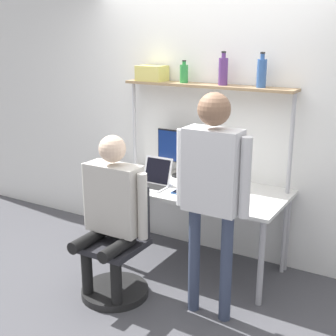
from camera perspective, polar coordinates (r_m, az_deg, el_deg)
ground_plane at (r=4.24m, az=-0.05°, el=-13.76°), size 12.00×12.00×0.00m
wall_back at (r=4.49m, az=5.51°, el=6.29°), size 8.00×0.06×2.70m
desk at (r=4.28m, az=2.81°, el=-3.22°), size 1.74×0.80×0.77m
shelf_unit at (r=4.35m, az=4.67°, el=6.53°), size 1.65×0.22×1.67m
monitor at (r=4.50m, az=1.51°, el=2.20°), size 0.50×0.16×0.45m
laptop at (r=4.27m, az=-1.58°, el=-1.24°), size 0.28×0.26×0.25m
cell_phone at (r=4.12m, az=1.24°, el=-2.84°), size 0.07×0.15×0.01m
office_chair at (r=3.99m, az=-6.23°, el=-11.28°), size 0.56×0.56×0.93m
person_seated at (r=3.74m, az=-6.89°, el=-4.43°), size 0.62×0.47×1.36m
person_standing at (r=3.37m, az=5.41°, el=-1.26°), size 0.58×0.23×1.73m
bottle_green at (r=4.41m, az=1.97°, el=11.47°), size 0.08×0.08×0.21m
bottle_blue at (r=4.10m, az=11.35°, el=11.34°), size 0.08×0.08×0.29m
bottle_purple at (r=4.23m, az=6.74°, el=11.68°), size 0.08×0.08×0.29m
storage_box at (r=4.59m, az=-1.97°, el=11.47°), size 0.27×0.20×0.14m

